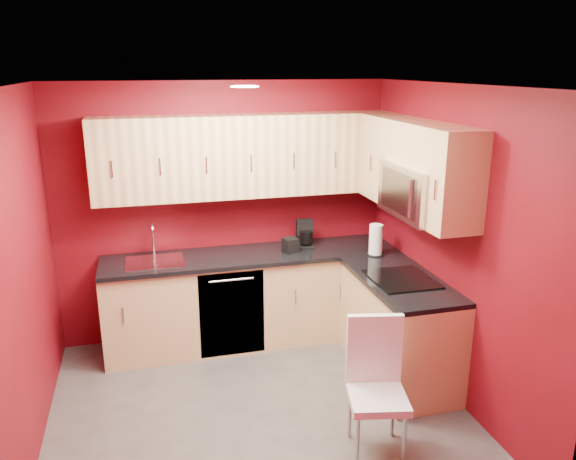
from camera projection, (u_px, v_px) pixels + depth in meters
name	position (u px, v px, depth m)	size (l,w,h in m)	color
floor	(259.00, 411.00, 4.44)	(3.20, 3.20, 0.00)	#54524F
ceiling	(253.00, 86.00, 3.73)	(3.20, 3.20, 0.00)	white
wall_back	(225.00, 212.00, 5.48)	(3.20, 3.20, 0.00)	maroon
wall_front	(319.00, 364.00, 2.70)	(3.20, 3.20, 0.00)	maroon
wall_left	(18.00, 284.00, 3.69)	(3.00, 3.00, 0.00)	maroon
wall_right	(452.00, 245.00, 4.48)	(3.00, 3.00, 0.00)	maroon
base_cabinets_back	(252.00, 299.00, 5.48)	(2.80, 0.60, 0.87)	tan
base_cabinets_right	(398.00, 328.00, 4.87)	(0.60, 1.30, 0.87)	tan
countertop_back	(252.00, 255.00, 5.34)	(2.80, 0.63, 0.04)	black
countertop_right	(400.00, 280.00, 4.72)	(0.63, 1.27, 0.04)	black
upper_cabinets_back	(247.00, 156.00, 5.20)	(2.80, 0.35, 0.75)	#DCC07C
upper_cabinets_right	(412.00, 158.00, 4.67)	(0.35, 1.55, 0.75)	#DCC07C
microwave	(420.00, 191.00, 4.50)	(0.42, 0.76, 0.42)	silver
cooktop	(402.00, 279.00, 4.68)	(0.50, 0.55, 0.01)	black
sink	(155.00, 258.00, 5.12)	(0.52, 0.42, 0.35)	silver
dishwasher_front	(232.00, 314.00, 5.15)	(0.60, 0.02, 0.82)	black
downlight	(245.00, 86.00, 4.02)	(0.20, 0.20, 0.01)	white
coffee_maker	(305.00, 234.00, 5.49)	(0.16, 0.21, 0.27)	black
napkin_holder	(290.00, 245.00, 5.36)	(0.13, 0.13, 0.14)	black
paper_towel	(376.00, 240.00, 5.26)	(0.17, 0.17, 0.30)	white
dining_chair	(378.00, 391.00, 3.85)	(0.39, 0.41, 0.97)	white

